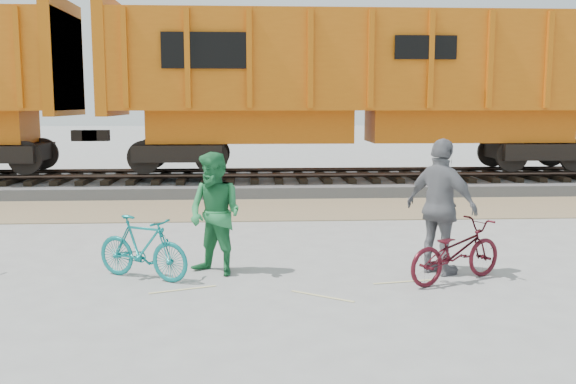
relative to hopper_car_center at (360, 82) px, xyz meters
name	(u,v)px	position (x,y,z in m)	size (l,w,h in m)	color
ground	(258,273)	(-2.98, -9.00, -3.01)	(120.00, 120.00, 0.00)	#9E9E99
gravel_strip	(255,209)	(-2.98, -3.50, -3.00)	(120.00, 3.00, 0.02)	#91775A
ballast_bed	(254,184)	(-2.98, 0.00, -2.86)	(120.00, 4.00, 0.30)	slate
track	(254,173)	(-2.98, 0.00, -2.53)	(120.00, 2.60, 0.24)	black
hopper_car_center	(360,82)	(0.00, 0.00, 0.00)	(14.00, 3.13, 4.65)	black
bicycle_teal	(142,248)	(-4.59, -9.23, -2.56)	(0.42, 1.48, 0.89)	#0F7575
bicycle_maroon	(456,251)	(-0.28, -9.61, -2.58)	(0.56, 1.62, 0.85)	#440E16
person_man	(215,214)	(-3.59, -9.03, -2.13)	(0.85, 0.66, 1.75)	#257B42
person_woman	(441,207)	(-0.38, -9.21, -2.03)	(1.14, 0.47, 1.95)	slate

